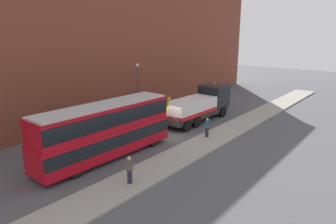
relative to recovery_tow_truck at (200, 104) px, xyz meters
name	(u,v)px	position (x,y,z in m)	size (l,w,h in m)	color
ground_plane	(163,135)	(-5.99, 0.03, -1.76)	(120.00, 120.00, 0.00)	#4C4C51
near_kerb	(202,144)	(-5.99, -4.17, -1.68)	(60.00, 2.80, 0.15)	gray
building_facade	(100,42)	(-5.99, 8.29, 6.31)	(60.00, 1.50, 16.00)	brown
recovery_tow_truck	(200,104)	(0.00, 0.00, 0.00)	(10.17, 2.80, 3.67)	#2D2D2D
double_decker_bus	(106,129)	(-12.50, 0.01, 0.47)	(11.09, 2.75, 4.06)	#B70C19
pedestrian_onlooker	(130,170)	(-14.37, -4.35, -0.77)	(0.42, 0.47, 1.71)	#232333
pedestrian_bystander	(207,128)	(-4.30, -3.55, -0.77)	(0.47, 0.41, 1.71)	#232333
street_lamp	(138,85)	(-2.98, 6.09, 1.71)	(0.36, 0.36, 5.83)	#38383D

